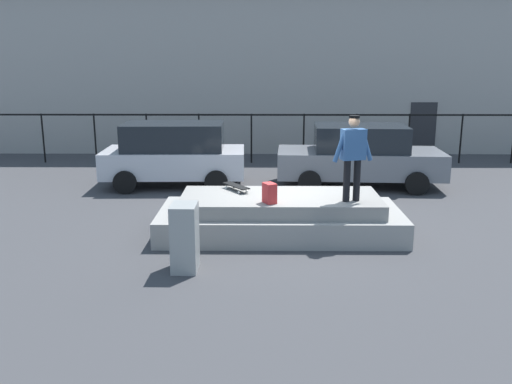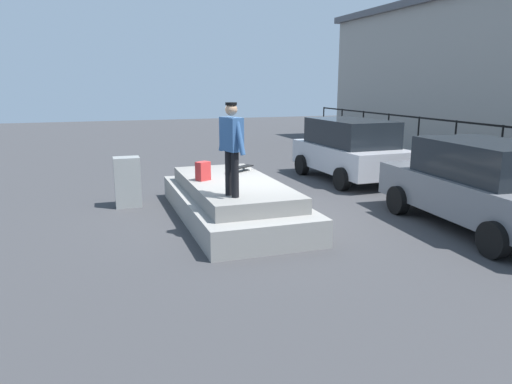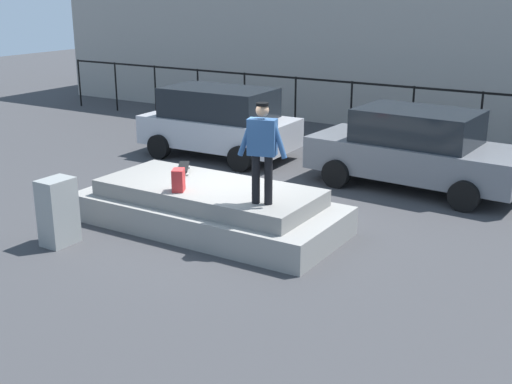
{
  "view_description": "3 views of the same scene",
  "coord_description": "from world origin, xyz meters",
  "views": [
    {
      "loc": [
        -0.59,
        -11.75,
        3.65
      ],
      "look_at": [
        -0.7,
        0.69,
        0.62
      ],
      "focal_mm": 38.83,
      "sensor_mm": 36.0,
      "label": 1
    },
    {
      "loc": [
        9.61,
        -3.3,
        2.88
      ],
      "look_at": [
        -0.09,
        0.03,
        0.55
      ],
      "focal_mm": 33.61,
      "sensor_mm": 36.0,
      "label": 2
    },
    {
      "loc": [
        6.75,
        -10.0,
        4.37
      ],
      "look_at": [
        -0.01,
        0.92,
        0.34
      ],
      "focal_mm": 46.29,
      "sensor_mm": 36.0,
      "label": 3
    }
  ],
  "objects": [
    {
      "name": "skateboard",
      "position": [
        -1.12,
        -0.02,
        0.93
      ],
      "size": [
        0.62,
        0.79,
        0.12
      ],
      "color": "black",
      "rests_on": "concrete_ledge"
    },
    {
      "name": "car_silver_hatchback_near",
      "position": [
        -3.1,
        4.07,
        0.96
      ],
      "size": [
        4.09,
        2.27,
        1.83
      ],
      "color": "#B7B7BC",
      "rests_on": "ground_plane"
    },
    {
      "name": "warehouse_building",
      "position": [
        0.0,
        13.56,
        3.15
      ],
      "size": [
        28.71,
        8.49,
        6.27
      ],
      "color": "gray",
      "rests_on": "ground_plane"
    },
    {
      "name": "backpack",
      "position": [
        -0.42,
        -1.07,
        1.03
      ],
      "size": [
        0.31,
        0.34,
        0.41
      ],
      "primitive_type": "cube",
      "rotation": [
        0.0,
        0.0,
        2.05
      ],
      "color": "red",
      "rests_on": "concrete_ledge"
    },
    {
      "name": "car_grey_sedan_mid",
      "position": [
        2.26,
        4.02,
        0.9
      ],
      "size": [
        4.79,
        2.37,
        1.78
      ],
      "color": "slate",
      "rests_on": "ground_plane"
    },
    {
      "name": "ground_plane",
      "position": [
        0.0,
        0.0,
        0.0
      ],
      "size": [
        60.0,
        60.0,
        0.0
      ],
      "primitive_type": "plane",
      "color": "#38383A"
    },
    {
      "name": "utility_box",
      "position": [
        -1.92,
        -2.57,
        0.6
      ],
      "size": [
        0.45,
        0.61,
        1.19
      ],
      "primitive_type": "cube",
      "rotation": [
        0.0,
        0.0,
        -0.02
      ],
      "color": "gray",
      "rests_on": "ground_plane"
    },
    {
      "name": "fence_row",
      "position": [
        0.0,
        7.67,
        1.2
      ],
      "size": [
        24.06,
        0.06,
        1.74
      ],
      "color": "black",
      "rests_on": "ground_plane"
    },
    {
      "name": "concrete_ledge",
      "position": [
        -0.18,
        -0.48,
        0.38
      ],
      "size": [
        5.08,
        2.23,
        0.83
      ],
      "color": "gray",
      "rests_on": "ground_plane"
    },
    {
      "name": "skateboarder",
      "position": [
        1.24,
        -0.9,
        1.83
      ],
      "size": [
        0.85,
        0.36,
        1.72
      ],
      "color": "black",
      "rests_on": "concrete_ledge"
    }
  ]
}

